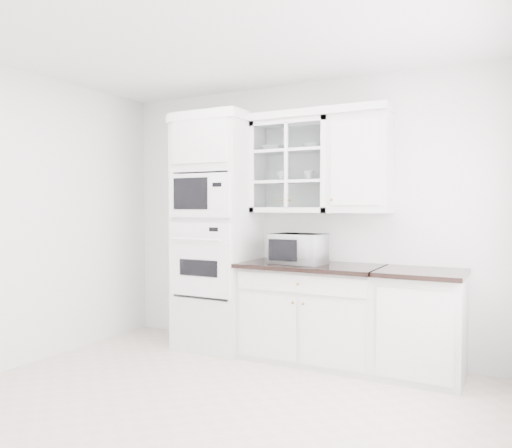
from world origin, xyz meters
The scene contains 13 objects.
ground centered at (0.00, 0.00, 0.01)m, with size 4.00×3.50×0.01m, color beige.
room_shell centered at (0.00, 0.43, 1.78)m, with size 4.00×3.50×2.70m.
oven_column centered at (-0.75, 1.42, 1.20)m, with size 0.76×0.68×2.40m.
base_cabinet_run centered at (0.28, 1.45, 0.46)m, with size 1.32×0.67×0.92m.
extra_base_cabinet centered at (1.28, 1.45, 0.46)m, with size 0.72×0.67×0.92m.
upper_cabinet_glass centered at (0.03, 1.58, 1.85)m, with size 0.80×0.33×0.90m.
upper_cabinet_solid centered at (0.71, 1.58, 1.85)m, with size 0.55×0.33×0.90m, color silver.
crown_molding centered at (-0.07, 1.56, 2.33)m, with size 2.14×0.38×0.07m, color white.
countertop_microwave centered at (0.17, 1.40, 1.06)m, with size 0.49×0.41×0.28m, color white.
bowl_a centered at (-0.18, 1.59, 2.04)m, with size 0.24×0.24×0.06m, color white.
bowl_b centered at (0.22, 1.60, 2.04)m, with size 0.18×0.18×0.06m, color white.
cup_a centered at (-0.07, 1.57, 1.76)m, with size 0.13×0.13×0.10m, color white.
cup_b centered at (0.20, 1.59, 1.76)m, with size 0.10×0.10×0.09m, color white.
Camera 1 is at (2.02, -2.93, 1.46)m, focal length 35.00 mm.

